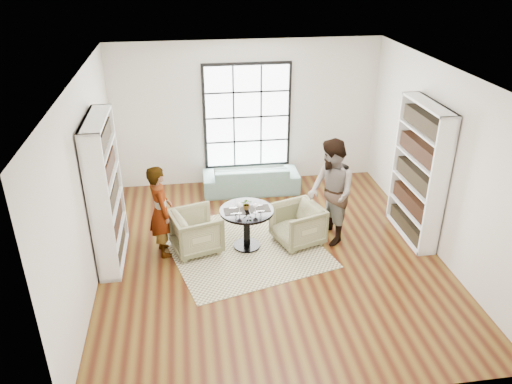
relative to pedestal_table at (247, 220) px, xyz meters
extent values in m
plane|color=brown|center=(0.36, -0.31, -0.52)|extent=(6.00, 6.00, 0.00)
plane|color=silver|center=(0.36, 2.69, 0.98)|extent=(5.50, 0.00, 5.50)
plane|color=silver|center=(-2.39, -0.31, 0.98)|extent=(0.00, 6.00, 6.00)
plane|color=silver|center=(3.11, -0.31, 0.98)|extent=(0.00, 6.00, 6.00)
plane|color=silver|center=(0.36, -3.31, 0.98)|extent=(5.50, 0.00, 5.50)
plane|color=white|center=(0.36, -0.31, 2.48)|extent=(6.00, 6.00, 0.00)
cube|color=black|center=(0.36, 2.67, 0.93)|extent=(1.82, 0.06, 2.22)
cube|color=white|center=(0.36, 2.63, 0.93)|extent=(1.70, 0.02, 2.10)
cube|color=beige|center=(-0.04, 0.02, -0.51)|extent=(2.99, 2.99, 0.01)
cylinder|color=black|center=(0.00, 0.00, -0.50)|extent=(0.46, 0.46, 0.04)
cylinder|color=black|center=(0.00, 0.00, -0.17)|extent=(0.11, 0.11, 0.64)
cylinder|color=black|center=(0.00, 0.00, 0.18)|extent=(0.90, 0.90, 0.04)
imported|color=gray|center=(0.36, 2.14, -0.23)|extent=(1.98, 0.81, 0.57)
imported|color=tan|center=(-0.85, 0.04, -0.17)|extent=(0.95, 0.94, 0.71)
imported|color=tan|center=(0.88, 0.02, -0.17)|extent=(0.96, 0.95, 0.70)
imported|color=gray|center=(-1.40, 0.04, 0.26)|extent=(0.51, 0.65, 1.57)
imported|color=gray|center=(1.43, 0.02, 0.40)|extent=(0.81, 0.98, 1.84)
cube|color=black|center=(-0.20, -0.02, 0.20)|extent=(0.35, 0.27, 0.01)
cube|color=black|center=(0.22, 0.01, 0.20)|extent=(0.35, 0.27, 0.01)
cylinder|color=silver|center=(-0.13, -0.11, 0.20)|extent=(0.07, 0.07, 0.01)
cylinder|color=silver|center=(-0.13, -0.11, 0.26)|extent=(0.01, 0.01, 0.11)
sphere|color=maroon|center=(-0.13, -0.11, 0.34)|extent=(0.09, 0.09, 0.09)
ellipsoid|color=white|center=(-0.13, -0.11, 0.34)|extent=(0.09, 0.09, 0.10)
cylinder|color=silver|center=(0.13, -0.13, 0.20)|extent=(0.07, 0.07, 0.01)
cylinder|color=silver|center=(0.13, -0.13, 0.25)|extent=(0.01, 0.01, 0.10)
sphere|color=maroon|center=(0.13, -0.13, 0.33)|extent=(0.08, 0.08, 0.08)
ellipsoid|color=white|center=(0.13, -0.13, 0.33)|extent=(0.08, 0.08, 0.09)
imported|color=gray|center=(0.01, 0.02, 0.29)|extent=(0.18, 0.16, 0.19)
camera|label=1|loc=(-0.89, -7.17, 4.12)|focal=35.00mm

